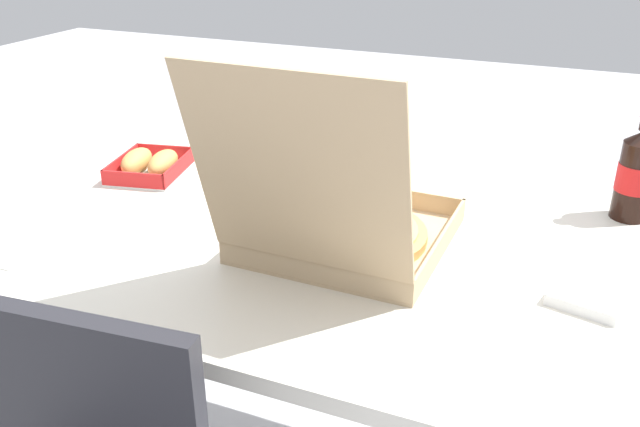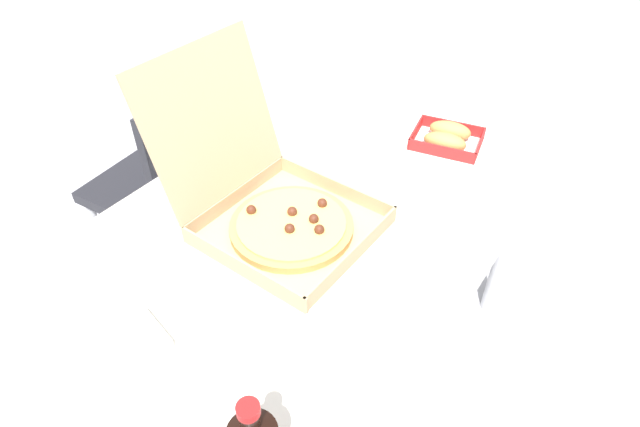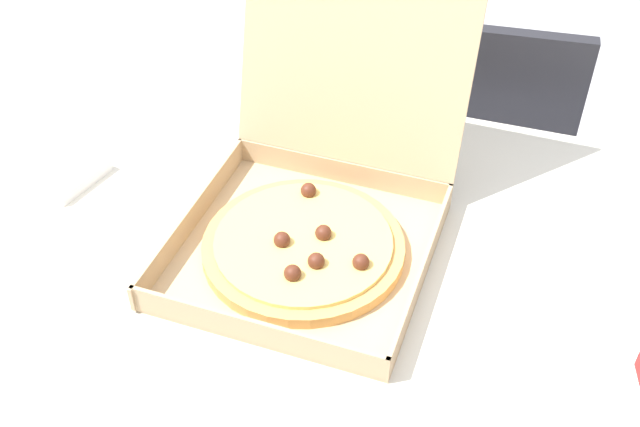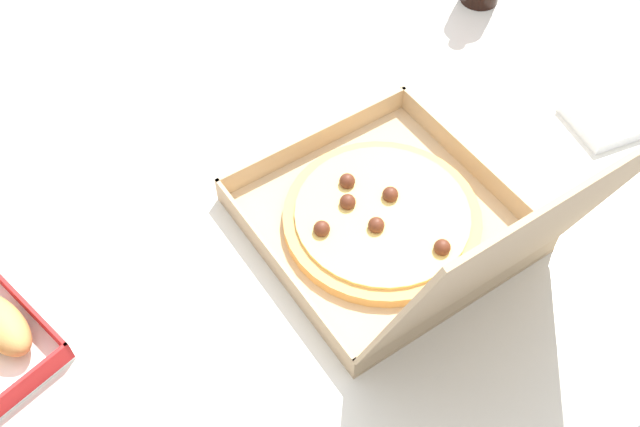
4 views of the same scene
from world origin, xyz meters
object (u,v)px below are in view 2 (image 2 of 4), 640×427
Objects in this scene: bread_side_box at (447,138)px; paper_menu at (341,98)px; pizza_box_open at (276,206)px; chair at (170,179)px; napkin_pile at (133,342)px.

bread_side_box reaches higher than paper_menu.
pizza_box_open is at bearing 161.62° from bread_side_box.
chair is at bearing 115.39° from bread_side_box.
chair is 0.70m from pizza_box_open.
chair is at bearing 74.59° from pizza_box_open.
pizza_box_open reaches higher than paper_menu.
chair is at bearing 45.52° from napkin_pile.
pizza_box_open is (-0.17, -0.62, 0.29)m from chair.
pizza_box_open reaches higher than napkin_pile.
pizza_box_open is 4.24× the size of napkin_pile.
bread_side_box is 1.97× the size of napkin_pile.
bread_side_box is at bearing -10.90° from napkin_pile.
napkin_pile is at bearing -168.82° from paper_menu.
pizza_box_open reaches higher than chair.
chair is 3.95× the size of paper_menu.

